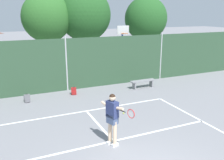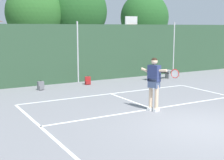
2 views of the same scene
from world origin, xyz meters
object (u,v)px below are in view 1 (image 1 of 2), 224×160
basketball_hoop (123,43)px  courtside_bench (143,82)px  backpack_grey (27,99)px  backpack_red (74,91)px  tennis_player (113,115)px  tennis_ball (124,113)px

basketball_hoop → courtside_bench: basketball_hoop is taller
backpack_grey → backpack_red: 2.51m
tennis_player → backpack_red: 5.88m
backpack_grey → courtside_bench: size_ratio=0.29×
basketball_hoop → courtside_bench: size_ratio=2.22×
backpack_grey → courtside_bench: courtside_bench is taller
basketball_hoop → backpack_red: (-4.42, -2.83, -2.12)m
tennis_player → tennis_ball: size_ratio=28.10×
tennis_ball → backpack_grey: (-3.82, 3.34, 0.16)m
tennis_player → courtside_bench: bearing=50.4°
tennis_player → tennis_ball: (1.56, 2.25, -1.08)m
tennis_player → backpack_red: bearing=87.6°
courtside_bench → backpack_red: bearing=173.4°
tennis_ball → backpack_grey: 5.08m
basketball_hoop → courtside_bench: (-0.25, -3.31, -1.95)m
backpack_grey → backpack_red: same height
backpack_red → tennis_player: bearing=-92.4°
backpack_grey → courtside_bench: (6.67, -0.27, 0.17)m
basketball_hoop → tennis_ball: size_ratio=53.79×
tennis_ball → courtside_bench: (2.85, 3.07, 0.33)m
tennis_player → backpack_grey: tennis_player is taller
basketball_hoop → backpack_grey: size_ratio=7.67×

